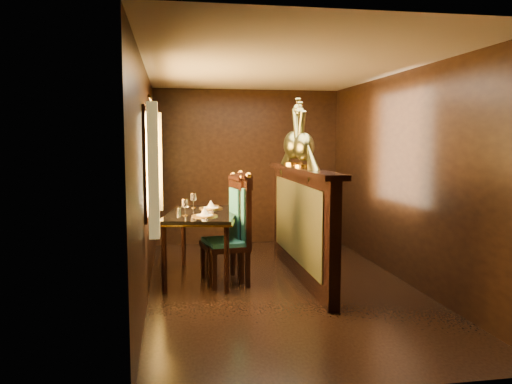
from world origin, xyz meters
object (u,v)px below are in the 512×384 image
(chair_left, at_px, (231,225))
(peacock_right, at_px, (294,133))
(chair_right, at_px, (238,226))
(peacock_left, at_px, (304,134))
(dining_table, at_px, (202,218))

(chair_left, relative_size, peacock_right, 1.53)
(peacock_right, bearing_deg, chair_right, -146.24)
(chair_left, relative_size, peacock_left, 1.63)
(peacock_left, bearing_deg, chair_left, 171.34)
(chair_left, relative_size, chair_right, 0.98)
(chair_left, xyz_separation_m, chair_right, (0.06, -0.16, 0.02))
(chair_right, bearing_deg, dining_table, 135.15)
(chair_right, height_order, peacock_right, peacock_right)
(peacock_left, bearing_deg, chair_right, -177.59)
(chair_right, distance_m, peacock_right, 1.46)
(chair_left, distance_m, peacock_right, 1.45)
(chair_left, bearing_deg, peacock_right, 13.74)
(peacock_right, bearing_deg, chair_left, -156.57)
(chair_left, height_order, chair_right, chair_right)
(dining_table, height_order, peacock_left, peacock_left)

